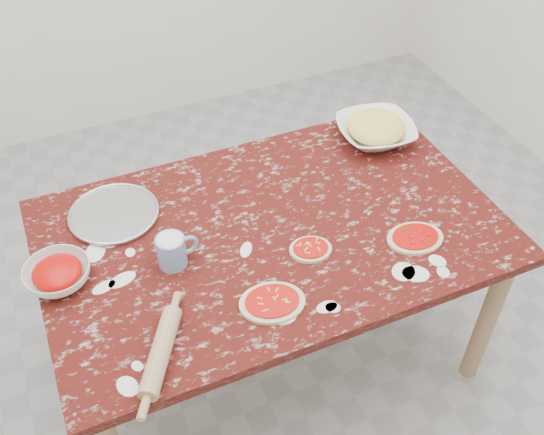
% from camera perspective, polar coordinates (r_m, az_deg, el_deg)
% --- Properties ---
extents(ground, '(4.00, 4.00, 0.00)m').
position_cam_1_polar(ground, '(2.76, -0.00, -12.17)').
color(ground, gray).
extents(worktable, '(1.60, 1.00, 0.75)m').
position_cam_1_polar(worktable, '(2.24, -0.00, -2.47)').
color(worktable, '#3D0E0B').
rests_on(worktable, ground).
extents(pizza_tray, '(0.40, 0.40, 0.01)m').
position_cam_1_polar(pizza_tray, '(2.30, -14.28, 0.28)').
color(pizza_tray, '#B2B2B7').
rests_on(pizza_tray, worktable).
extents(sauce_bowl, '(0.23, 0.23, 0.07)m').
position_cam_1_polar(sauce_bowl, '(2.10, -19.03, -4.99)').
color(sauce_bowl, white).
rests_on(sauce_bowl, worktable).
extents(cheese_bowl, '(0.35, 0.35, 0.08)m').
position_cam_1_polar(cheese_bowl, '(2.60, 9.47, 7.77)').
color(cheese_bowl, white).
rests_on(cheese_bowl, worktable).
extents(flour_mug, '(0.14, 0.10, 0.11)m').
position_cam_1_polar(flour_mug, '(2.05, -9.10, -2.99)').
color(flour_mug, '#6C8EBA').
rests_on(flour_mug, worktable).
extents(pizza_left, '(0.24, 0.20, 0.02)m').
position_cam_1_polar(pizza_left, '(1.95, 0.02, -7.79)').
color(pizza_left, beige).
rests_on(pizza_left, worktable).
extents(pizza_mid, '(0.17, 0.15, 0.02)m').
position_cam_1_polar(pizza_mid, '(2.10, 3.55, -2.92)').
color(pizza_mid, beige).
rests_on(pizza_mid, worktable).
extents(pizza_right, '(0.22, 0.18, 0.02)m').
position_cam_1_polar(pizza_right, '(2.19, 12.99, -1.84)').
color(pizza_right, beige).
rests_on(pizza_right, worktable).
extents(rolling_pin, '(0.20, 0.28, 0.06)m').
position_cam_1_polar(rolling_pin, '(1.84, -10.16, -12.00)').
color(rolling_pin, tan).
rests_on(rolling_pin, worktable).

